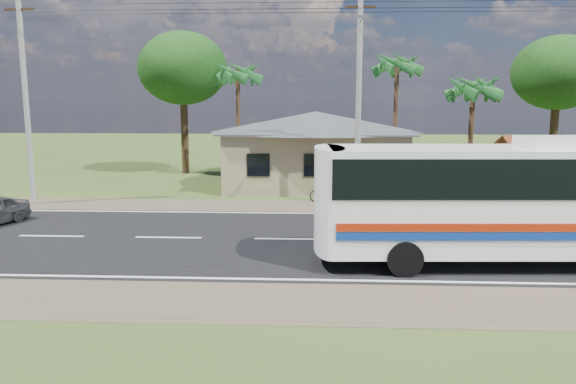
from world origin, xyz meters
name	(u,v)px	position (x,y,z in m)	size (l,w,h in m)	color
ground	(288,239)	(0.00, 0.00, 0.00)	(120.00, 120.00, 0.00)	#334819
road	(288,239)	(0.00, 0.00, 0.01)	(120.00, 16.00, 0.03)	black
house	(316,141)	(1.00, 13.00, 2.64)	(12.40, 10.00, 5.00)	tan
waiting_shed	(554,148)	(13.00, 8.50, 2.73)	(5.20, 4.48, 3.35)	#382314
concrete_barrier	(555,203)	(12.00, 5.60, 0.45)	(7.00, 0.30, 0.90)	#9E9E99
utility_poles	(352,85)	(2.67, 6.49, 5.77)	(32.80, 2.22, 11.00)	#9E9E99
palm_near	(473,88)	(9.50, 11.00, 5.71)	(2.80, 2.80, 6.70)	#47301E
palm_mid	(397,65)	(6.00, 15.50, 7.16)	(2.80, 2.80, 8.20)	#47301E
palm_far	(238,74)	(-4.00, 16.00, 6.68)	(2.80, 2.80, 7.70)	#47301E
tree_behind_house	(183,69)	(-8.00, 18.00, 7.12)	(6.00, 6.00, 9.61)	#47301E
tree_behind_shed	(558,73)	(16.00, 16.00, 6.68)	(5.60, 5.60, 9.02)	#47301E
coach_bus	(537,193)	(7.90, -2.71, 2.31)	(13.13, 3.40, 4.04)	white
motorcycle	(328,193)	(1.66, 7.52, 0.50)	(0.66, 1.89, 0.99)	black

